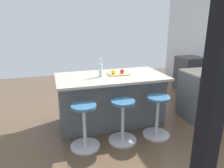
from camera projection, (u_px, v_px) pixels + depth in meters
ground_plane at (124, 120)px, 4.00m from camera, size 7.67×7.67×0.00m
oven_range at (189, 74)px, 5.64m from camera, size 0.60×0.61×0.89m
kitchen_island at (110, 99)px, 3.80m from camera, size 1.86×0.98×0.90m
stool_by_window at (157, 118)px, 3.38m from camera, size 0.44×0.44×0.68m
stool_middle at (123, 122)px, 3.22m from camera, size 0.44×0.44×0.68m
stool_near_camera at (85, 128)px, 3.07m from camera, size 0.44×0.44×0.68m
cutting_board at (118, 74)px, 3.71m from camera, size 0.36×0.24×0.02m
apple_red at (122, 71)px, 3.68m from camera, size 0.07×0.07×0.07m
apple_yellow at (114, 72)px, 3.64m from camera, size 0.09×0.09×0.09m
water_bottle at (101, 70)px, 3.52m from camera, size 0.06×0.06×0.31m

